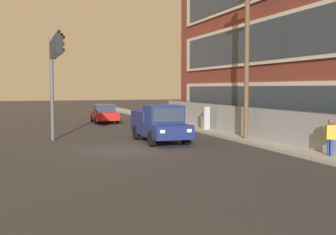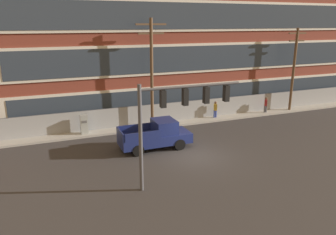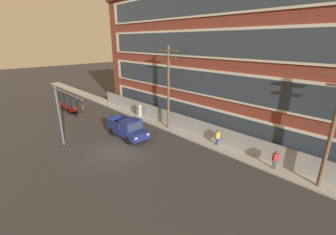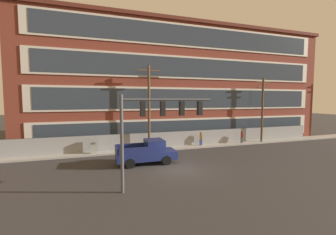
{
  "view_description": "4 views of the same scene",
  "coord_description": "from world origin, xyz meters",
  "px_view_note": "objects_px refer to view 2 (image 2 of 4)",
  "views": [
    {
      "loc": [
        19.67,
        -4.7,
        2.99
      ],
      "look_at": [
        0.21,
        2.16,
        1.52
      ],
      "focal_mm": 45.0,
      "sensor_mm": 36.0,
      "label": 1
    },
    {
      "loc": [
        -9.33,
        -18.3,
        8.74
      ],
      "look_at": [
        -0.93,
        2.93,
        2.06
      ],
      "focal_mm": 35.0,
      "sensor_mm": 36.0,
      "label": 2
    },
    {
      "loc": [
        16.4,
        -9.2,
        9.53
      ],
      "look_at": [
        1.77,
        4.64,
        2.59
      ],
      "focal_mm": 24.0,
      "sensor_mm": 36.0,
      "label": 3
    },
    {
      "loc": [
        -6.32,
        -16.09,
        5.48
      ],
      "look_at": [
        0.32,
        3.85,
        3.83
      ],
      "focal_mm": 24.0,
      "sensor_mm": 36.0,
      "label": 4
    }
  ],
  "objects_px": {
    "pedestrian_near_cabinet": "(266,104)",
    "pedestrian_by_fence": "(215,109)",
    "utility_pole_midblock": "(294,67)",
    "electrical_cabinet": "(84,125)",
    "traffic_signal_mast": "(177,109)",
    "pickup_truck_navy": "(157,135)",
    "utility_pole_near_corner": "(152,69)"
  },
  "relations": [
    {
      "from": "pedestrian_near_cabinet",
      "to": "pedestrian_by_fence",
      "type": "relative_size",
      "value": 1.0
    },
    {
      "from": "traffic_signal_mast",
      "to": "pedestrian_by_fence",
      "type": "bearing_deg",
      "value": 51.19
    },
    {
      "from": "pickup_truck_navy",
      "to": "utility_pole_near_corner",
      "type": "xyz_separation_m",
      "value": [
        1.25,
        4.56,
        4.05
      ]
    },
    {
      "from": "pedestrian_near_cabinet",
      "to": "pedestrian_by_fence",
      "type": "xyz_separation_m",
      "value": [
        -5.47,
        0.29,
        0.0
      ]
    },
    {
      "from": "traffic_signal_mast",
      "to": "utility_pole_near_corner",
      "type": "bearing_deg",
      "value": 78.47
    },
    {
      "from": "traffic_signal_mast",
      "to": "utility_pole_midblock",
      "type": "distance_m",
      "value": 19.6
    },
    {
      "from": "pickup_truck_navy",
      "to": "pedestrian_by_fence",
      "type": "distance_m",
      "value": 9.01
    },
    {
      "from": "traffic_signal_mast",
      "to": "utility_pole_near_corner",
      "type": "distance_m",
      "value": 10.27
    },
    {
      "from": "utility_pole_near_corner",
      "to": "pedestrian_by_fence",
      "type": "distance_m",
      "value": 7.5
    },
    {
      "from": "pedestrian_near_cabinet",
      "to": "utility_pole_near_corner",
      "type": "bearing_deg",
      "value": -179.7
    },
    {
      "from": "utility_pole_near_corner",
      "to": "electrical_cabinet",
      "type": "distance_m",
      "value": 7.05
    },
    {
      "from": "utility_pole_near_corner",
      "to": "pedestrian_by_fence",
      "type": "height_order",
      "value": "utility_pole_near_corner"
    },
    {
      "from": "traffic_signal_mast",
      "to": "utility_pole_near_corner",
      "type": "relative_size",
      "value": 0.64
    },
    {
      "from": "utility_pole_midblock",
      "to": "pedestrian_by_fence",
      "type": "distance_m",
      "value": 9.16
    },
    {
      "from": "utility_pole_near_corner",
      "to": "pedestrian_near_cabinet",
      "type": "xyz_separation_m",
      "value": [
        11.78,
        0.06,
        -4.04
      ]
    },
    {
      "from": "utility_pole_near_corner",
      "to": "electrical_cabinet",
      "type": "relative_size",
      "value": 5.32
    },
    {
      "from": "pedestrian_by_fence",
      "to": "utility_pole_near_corner",
      "type": "bearing_deg",
      "value": -176.81
    },
    {
      "from": "electrical_cabinet",
      "to": "pedestrian_by_fence",
      "type": "relative_size",
      "value": 1.01
    },
    {
      "from": "pickup_truck_navy",
      "to": "utility_pole_near_corner",
      "type": "height_order",
      "value": "utility_pole_near_corner"
    },
    {
      "from": "utility_pole_near_corner",
      "to": "pedestrian_near_cabinet",
      "type": "height_order",
      "value": "utility_pole_near_corner"
    },
    {
      "from": "utility_pole_midblock",
      "to": "electrical_cabinet",
      "type": "relative_size",
      "value": 4.82
    },
    {
      "from": "electrical_cabinet",
      "to": "utility_pole_midblock",
      "type": "bearing_deg",
      "value": -0.26
    },
    {
      "from": "pedestrian_by_fence",
      "to": "electrical_cabinet",
      "type": "bearing_deg",
      "value": -178.97
    },
    {
      "from": "pickup_truck_navy",
      "to": "pedestrian_near_cabinet",
      "type": "relative_size",
      "value": 3.05
    },
    {
      "from": "pedestrian_by_fence",
      "to": "pickup_truck_navy",
      "type": "bearing_deg",
      "value": -146.97
    },
    {
      "from": "traffic_signal_mast",
      "to": "utility_pole_midblock",
      "type": "xyz_separation_m",
      "value": [
        16.81,
        10.08,
        0.15
      ]
    },
    {
      "from": "traffic_signal_mast",
      "to": "electrical_cabinet",
      "type": "bearing_deg",
      "value": 109.66
    },
    {
      "from": "pickup_truck_navy",
      "to": "utility_pole_near_corner",
      "type": "relative_size",
      "value": 0.57
    },
    {
      "from": "pickup_truck_navy",
      "to": "electrical_cabinet",
      "type": "xyz_separation_m",
      "value": [
        -4.43,
        4.7,
        -0.11
      ]
    },
    {
      "from": "pickup_truck_navy",
      "to": "pedestrian_by_fence",
      "type": "bearing_deg",
      "value": 33.03
    },
    {
      "from": "traffic_signal_mast",
      "to": "electrical_cabinet",
      "type": "xyz_separation_m",
      "value": [
        -3.63,
        10.17,
        -3.49
      ]
    },
    {
      "from": "utility_pole_near_corner",
      "to": "utility_pole_midblock",
      "type": "bearing_deg",
      "value": 0.17
    }
  ]
}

